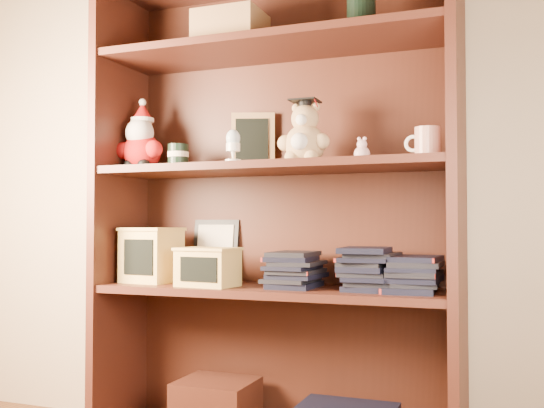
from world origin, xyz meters
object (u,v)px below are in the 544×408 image
at_px(bookcase, 277,217).
at_px(grad_teddy_bear, 304,138).
at_px(teacher_mug, 427,143).
at_px(treats_box, 152,255).

bearing_deg(bookcase, grad_teddy_bear, -26.01).
height_order(bookcase, teacher_mug, bookcase).
xyz_separation_m(bookcase, teacher_mug, (0.50, -0.05, 0.22)).
distance_m(bookcase, teacher_mug, 0.55).
distance_m(bookcase, treats_box, 0.47).
relative_size(bookcase, treats_box, 8.38).
bearing_deg(teacher_mug, treats_box, -179.95).
height_order(grad_teddy_bear, treats_box, grad_teddy_bear).
xyz_separation_m(grad_teddy_bear, teacher_mug, (0.38, 0.01, -0.03)).
bearing_deg(teacher_mug, grad_teddy_bear, -179.05).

